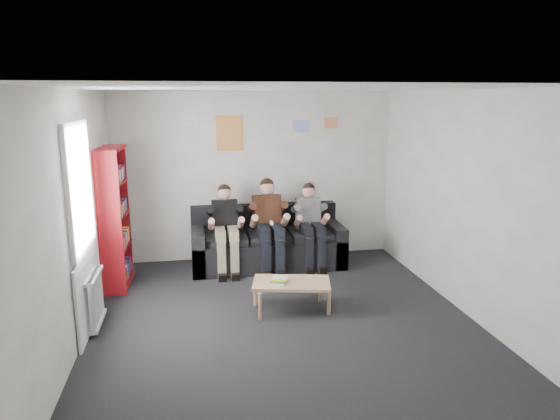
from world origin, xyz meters
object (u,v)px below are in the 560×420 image
person_middle (269,225)px  person_left (226,229)px  bookshelf (115,218)px  person_right (311,225)px  coffee_table (291,285)px  sofa (267,244)px

person_middle → person_left: bearing=175.1°
bookshelf → person_left: bookshelf is taller
person_right → bookshelf: bearing=-171.2°
coffee_table → person_right: (0.63, 1.58, 0.33)m
person_right → sofa: bearing=165.7°
person_left → bookshelf: bearing=-171.8°
person_left → person_right: (1.31, 0.00, -0.01)m
bookshelf → person_middle: bookshelf is taller
bookshelf → person_middle: bearing=10.6°
person_left → person_right: size_ratio=1.01×
bookshelf → person_middle: 2.23m
coffee_table → person_middle: bearing=91.1°
person_left → person_right: 1.31m
sofa → person_middle: size_ratio=1.69×
sofa → bookshelf: (-2.20, -0.49, 0.65)m
person_left → person_middle: 0.66m
bookshelf → coffee_table: size_ratio=2.06×
person_middle → coffee_table: bearing=-93.4°
bookshelf → person_right: 2.89m
sofa → person_right: 0.77m
sofa → coffee_table: size_ratio=2.49×
sofa → person_left: size_ratio=1.78×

